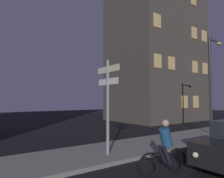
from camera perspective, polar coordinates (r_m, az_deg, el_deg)
The scene contains 5 objects.
sidewalk_kerb at distance 7.96m, azimuth -9.93°, elevation -18.55°, with size 40.00×2.82×0.14m, color gray.
signpost at distance 7.71m, azimuth -1.17°, elevation -2.56°, with size 0.12×1.44×3.59m.
street_lamp at distance 13.97m, azimuth 26.47°, elevation 3.26°, with size 1.46×0.28×5.99m.
cyclist at distance 6.37m, azimuth 14.70°, elevation -16.14°, with size 1.82×0.37×1.61m.
building_right_block at distance 24.20m, azimuth 12.13°, elevation 16.70°, with size 9.24×7.33×20.73m.
Camera 1 is at (-3.28, 0.14, 2.20)m, focal length 32.21 mm.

